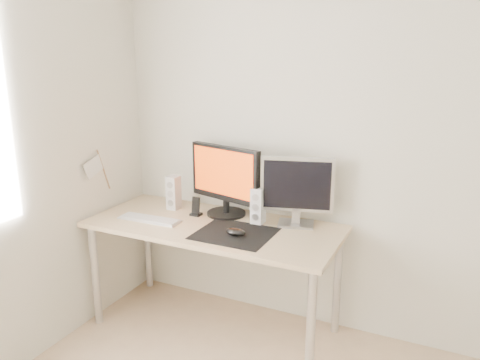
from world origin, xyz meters
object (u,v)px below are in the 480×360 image
(main_monitor, at_px, (225,178))
(keyboard, at_px, (150,219))
(speaker_right, at_px, (258,206))
(speaker_left, at_px, (174,193))
(desk, at_px, (214,236))
(mouse, at_px, (236,232))
(second_monitor, at_px, (297,188))
(phone_dock, at_px, (196,210))

(main_monitor, height_order, keyboard, main_monitor)
(speaker_right, distance_m, keyboard, 0.71)
(speaker_left, bearing_deg, desk, -21.20)
(mouse, relative_size, speaker_left, 0.52)
(speaker_left, relative_size, keyboard, 0.55)
(keyboard, bearing_deg, speaker_left, 86.73)
(mouse, bearing_deg, desk, 150.57)
(second_monitor, bearing_deg, phone_dock, -170.55)
(second_monitor, bearing_deg, desk, -156.46)
(speaker_left, xyz_separation_m, speaker_right, (0.64, -0.01, 0.00))
(keyboard, bearing_deg, desk, 15.58)
(keyboard, bearing_deg, speaker_right, 21.04)
(mouse, distance_m, second_monitor, 0.47)
(desk, relative_size, phone_dock, 12.71)
(desk, height_order, speaker_right, speaker_right)
(speaker_left, bearing_deg, mouse, -24.22)
(main_monitor, height_order, phone_dock, main_monitor)
(desk, bearing_deg, speaker_left, 158.80)
(main_monitor, distance_m, phone_dock, 0.29)
(second_monitor, xyz_separation_m, keyboard, (-0.88, -0.32, -0.23))
(desk, distance_m, phone_dock, 0.24)
(mouse, bearing_deg, speaker_left, 155.78)
(second_monitor, xyz_separation_m, phone_dock, (-0.66, -0.11, -0.20))
(main_monitor, bearing_deg, keyboard, -142.47)
(desk, bearing_deg, main_monitor, 93.65)
(speaker_right, bearing_deg, second_monitor, 16.83)
(mouse, relative_size, phone_dock, 0.97)
(mouse, height_order, keyboard, mouse)
(speaker_right, bearing_deg, speaker_left, 178.68)
(speaker_right, xyz_separation_m, keyboard, (-0.65, -0.25, -0.11))
(desk, bearing_deg, phone_dock, 152.24)
(second_monitor, relative_size, speaker_left, 1.90)
(second_monitor, distance_m, speaker_right, 0.27)
(desk, bearing_deg, speaker_right, 29.27)
(speaker_right, bearing_deg, main_monitor, 168.45)
(mouse, relative_size, speaker_right, 0.52)
(desk, xyz_separation_m, main_monitor, (-0.01, 0.19, 0.33))
(mouse, bearing_deg, speaker_right, 82.78)
(mouse, distance_m, main_monitor, 0.45)
(mouse, bearing_deg, main_monitor, 125.95)
(second_monitor, bearing_deg, speaker_right, -163.17)
(mouse, height_order, speaker_right, speaker_right)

